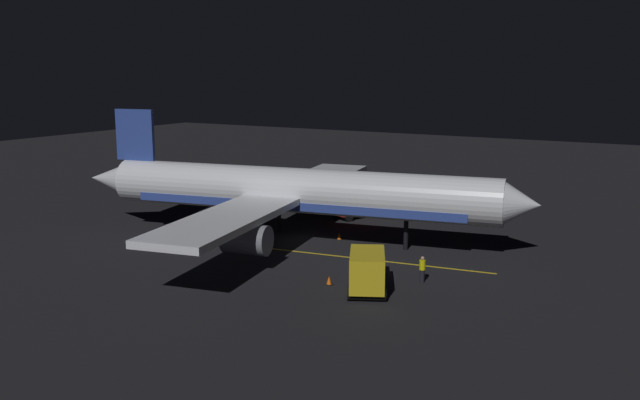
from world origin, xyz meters
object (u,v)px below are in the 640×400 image
Objects in this scene: traffic_cone_near_left at (339,236)px; traffic_cone_under_wing at (329,281)px; traffic_cone_near_right at (359,276)px; airliner at (291,193)px; baggage_truck at (367,270)px; ground_crew_worker at (422,269)px; catering_truck at (360,203)px.

traffic_cone_near_left is 1.00× the size of traffic_cone_under_wing.
airliner is at bearing -125.73° from traffic_cone_near_right.
baggage_truck is at bearing 52.21° from airliner.
baggage_truck reaches higher than traffic_cone_near_right.
traffic_cone_near_left is at bearing -126.00° from ground_crew_worker.
airliner is 12.35m from traffic_cone_near_right.
catering_truck is at bearing -158.67° from traffic_cone_under_wing.
traffic_cone_near_right is (8.88, 6.26, 0.00)m from traffic_cone_near_left.
catering_truck is at bearing 175.56° from airliner.
catering_truck is 11.70× the size of traffic_cone_near_left.
airliner is at bearing -111.72° from ground_crew_worker.
catering_truck is 20.32m from ground_crew_worker.
traffic_cone_near_left is at bearing -143.86° from baggage_truck.
traffic_cone_near_right is at bearing 54.27° from airliner.
ground_crew_worker is 3.16× the size of traffic_cone_near_right.
airliner reaches higher than traffic_cone_under_wing.
catering_truck is 11.70× the size of traffic_cone_near_right.
traffic_cone_near_right is 1.00× the size of traffic_cone_under_wing.
baggage_truck is at bearing 27.95° from catering_truck.
baggage_truck reaches higher than traffic_cone_near_left.
traffic_cone_near_right is (6.89, 9.58, -3.63)m from airliner.
ground_crew_worker is at bearing 143.08° from baggage_truck.
traffic_cone_near_right is at bearing -139.13° from baggage_truck.
catering_truck is 3.70× the size of ground_crew_worker.
traffic_cone_under_wing is (8.73, 8.39, -3.63)m from airliner.
traffic_cone_near_right is (-1.63, -1.41, -1.06)m from baggage_truck.
airliner is 14.72m from ground_crew_worker.
traffic_cone_near_left is at bearing 120.84° from airliner.
airliner is 5.30m from traffic_cone_near_left.
airliner is at bearing -4.44° from catering_truck.
airliner reaches higher than baggage_truck.
baggage_truck is at bearing 94.56° from traffic_cone_under_wing.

